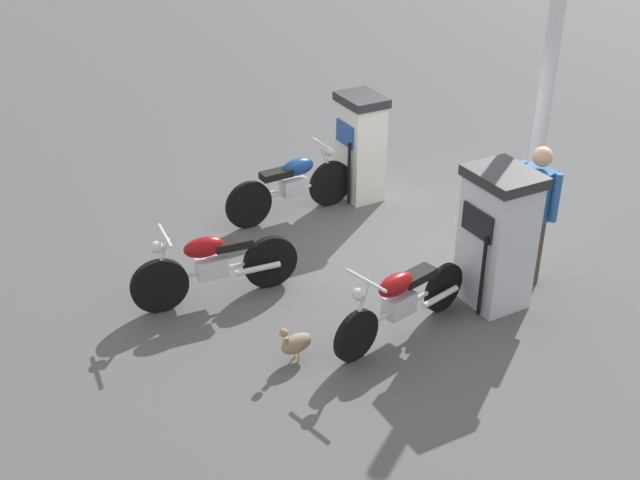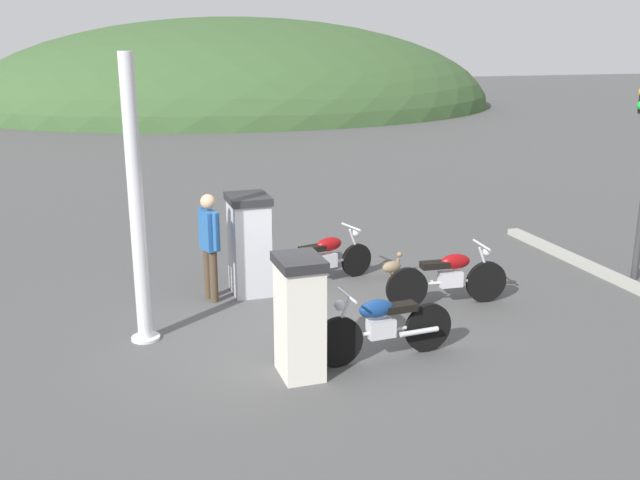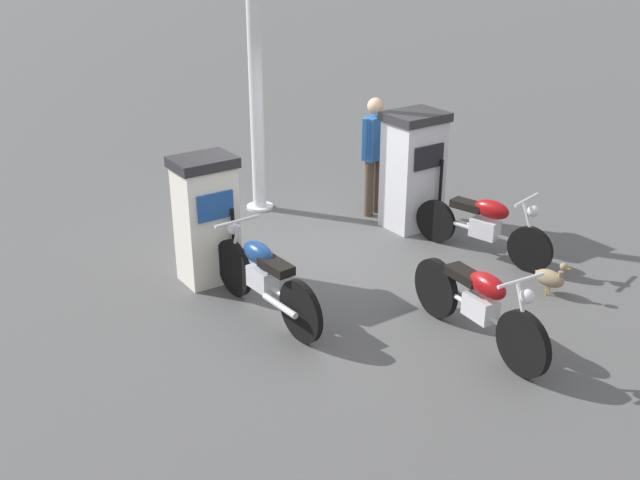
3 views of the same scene
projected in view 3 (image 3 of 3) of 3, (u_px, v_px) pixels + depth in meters
The scene contains 9 objects.
ground_plane at pixel (330, 257), 9.66m from camera, with size 120.00×120.00×0.00m, color #4C4C4C.
fuel_pump_near at pixel (207, 219), 8.77m from camera, with size 0.59×0.72×1.55m.
fuel_pump_far at pixel (413, 170), 10.32m from camera, with size 0.69×0.80×1.64m.
motorcycle_near_pump at pixel (263, 276), 8.08m from camera, with size 1.98×0.56×0.98m.
motorcycle_far_pump at pixel (484, 224), 9.51m from camera, with size 1.92×0.71×0.93m.
motorcycle_extra at pixel (479, 304), 7.53m from camera, with size 2.00×0.56×0.97m.
attendant_person at pixel (374, 148), 10.68m from camera, with size 0.30×0.57×1.74m.
wandering_duck at pixel (550, 278), 8.63m from camera, with size 0.45×0.25×0.45m.
canopy_support_pole at pixel (256, 84), 10.55m from camera, with size 0.40×0.40×3.91m.
Camera 3 is at (7.29, -4.88, 4.06)m, focal length 41.85 mm.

